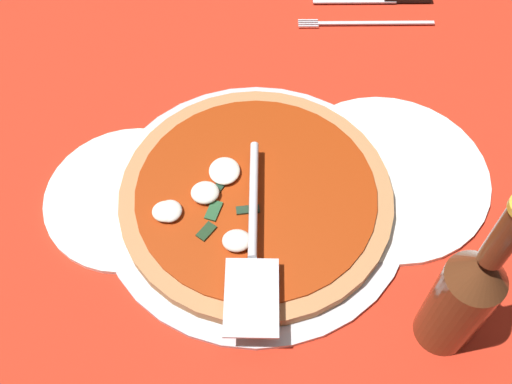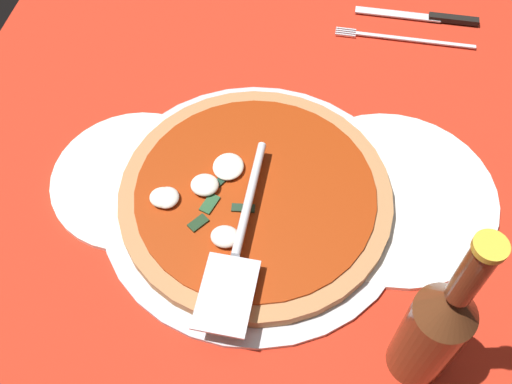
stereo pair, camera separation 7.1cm
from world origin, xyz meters
TOP-DOWN VIEW (x-y plane):
  - ground_plane at (0.00, 0.00)cm, footprint 91.56×91.56cm
  - checker_pattern at (0.00, -0.00)cm, footprint 91.56×91.56cm
  - pizza_pan at (2.69, -0.38)cm, footprint 36.89×36.89cm
  - dinner_plate_left at (-13.61, -3.88)cm, footprint 25.31×25.31cm
  - dinner_plate_right at (17.93, -0.63)cm, footprint 20.79×20.79cm
  - pizza at (2.89, -0.30)cm, footprint 32.54×32.54cm
  - pizza_server at (3.06, 8.02)cm, footprint 5.77×24.09cm
  - place_setting_near at (-15.51, -34.56)cm, footprint 21.11×11.92cm
  - beer_bottle at (-16.84, 16.21)cm, footprint 5.69×5.69cm

SIDE VIEW (x-z plane):
  - ground_plane at x=0.00cm, z-range -0.80..0.00cm
  - checker_pattern at x=0.00cm, z-range 0.00..0.10cm
  - place_setting_near at x=-15.51cm, z-range -0.24..1.16cm
  - pizza_pan at x=2.69cm, z-range 0.10..1.01cm
  - dinner_plate_left at x=-13.61cm, z-range 0.10..1.10cm
  - dinner_plate_right at x=17.93cm, z-range 0.10..1.10cm
  - pizza at x=2.89cm, z-range 0.37..3.51cm
  - pizza_server at x=3.06cm, z-range 3.98..4.98cm
  - beer_bottle at x=-16.84cm, z-range -3.13..21.90cm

